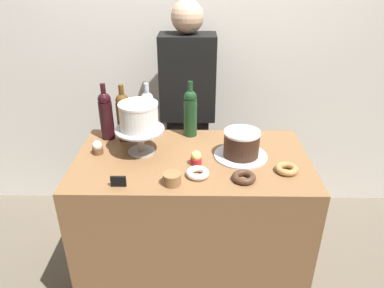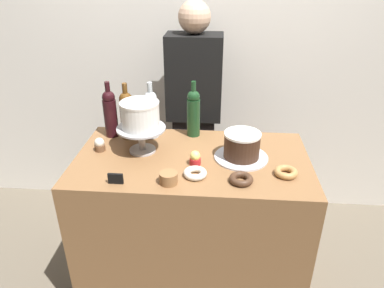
{
  "view_description": "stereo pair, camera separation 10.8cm",
  "coord_description": "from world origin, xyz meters",
  "px_view_note": "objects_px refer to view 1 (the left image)",
  "views": [
    {
      "loc": [
        0.02,
        -1.62,
        1.81
      ],
      "look_at": [
        0.0,
        0.0,
        0.97
      ],
      "focal_mm": 33.53,
      "sensor_mm": 36.0,
      "label": 1
    },
    {
      "loc": [
        0.13,
        -1.62,
        1.81
      ],
      "look_at": [
        0.0,
        0.0,
        0.97
      ],
      "focal_mm": 33.53,
      "sensor_mm": 36.0,
      "label": 2
    }
  ],
  "objects_px": {
    "donut_maple": "(287,169)",
    "chocolate_round_cake": "(241,143)",
    "white_layer_cake": "(139,116)",
    "cupcake_lemon": "(196,158)",
    "cake_stand_pedestal": "(140,136)",
    "wine_bottle_dark_red": "(106,115)",
    "price_sign_chalkboard": "(118,181)",
    "wine_bottle_green": "(190,112)",
    "wine_bottle_clear": "(148,114)",
    "cupcake_vanilla": "(97,148)",
    "cookie_stack": "(172,179)",
    "donut_sugar": "(198,173)",
    "donut_chocolate": "(244,177)",
    "barista_figure": "(188,118)",
    "wine_bottle_amber": "(124,116)"
  },
  "relations": [
    {
      "from": "donut_maple",
      "to": "chocolate_round_cake",
      "type": "bearing_deg",
      "value": 144.27
    },
    {
      "from": "white_layer_cake",
      "to": "cupcake_lemon",
      "type": "height_order",
      "value": "white_layer_cake"
    },
    {
      "from": "cake_stand_pedestal",
      "to": "white_layer_cake",
      "type": "xyz_separation_m",
      "value": [
        0.0,
        0.0,
        0.11
      ]
    },
    {
      "from": "wine_bottle_dark_red",
      "to": "price_sign_chalkboard",
      "type": "xyz_separation_m",
      "value": [
        0.16,
        -0.5,
        -0.12
      ]
    },
    {
      "from": "cupcake_lemon",
      "to": "wine_bottle_green",
      "type": "bearing_deg",
      "value": 95.84
    },
    {
      "from": "wine_bottle_dark_red",
      "to": "donut_maple",
      "type": "bearing_deg",
      "value": -20.85
    },
    {
      "from": "white_layer_cake",
      "to": "wine_bottle_clear",
      "type": "xyz_separation_m",
      "value": [
        0.02,
        0.18,
        -0.07
      ]
    },
    {
      "from": "cupcake_vanilla",
      "to": "cookie_stack",
      "type": "distance_m",
      "value": 0.5
    },
    {
      "from": "donut_sugar",
      "to": "chocolate_round_cake",
      "type": "bearing_deg",
      "value": 40.36
    },
    {
      "from": "price_sign_chalkboard",
      "to": "donut_chocolate",
      "type": "bearing_deg",
      "value": 5.77
    },
    {
      "from": "chocolate_round_cake",
      "to": "cupcake_lemon",
      "type": "relative_size",
      "value": 2.51
    },
    {
      "from": "chocolate_round_cake",
      "to": "donut_chocolate",
      "type": "distance_m",
      "value": 0.23
    },
    {
      "from": "wine_bottle_green",
      "to": "donut_maple",
      "type": "distance_m",
      "value": 0.64
    },
    {
      "from": "chocolate_round_cake",
      "to": "cookie_stack",
      "type": "relative_size",
      "value": 2.22
    },
    {
      "from": "cupcake_vanilla",
      "to": "price_sign_chalkboard",
      "type": "xyz_separation_m",
      "value": [
        0.17,
        -0.31,
        -0.01
      ]
    },
    {
      "from": "wine_bottle_green",
      "to": "price_sign_chalkboard",
      "type": "bearing_deg",
      "value": -120.38
    },
    {
      "from": "wine_bottle_clear",
      "to": "donut_sugar",
      "type": "xyz_separation_m",
      "value": [
        0.28,
        -0.41,
        -0.13
      ]
    },
    {
      "from": "wine_bottle_green",
      "to": "wine_bottle_dark_red",
      "type": "xyz_separation_m",
      "value": [
        -0.47,
        -0.05,
        0.0
      ]
    },
    {
      "from": "cake_stand_pedestal",
      "to": "cookie_stack",
      "type": "relative_size",
      "value": 3.06
    },
    {
      "from": "cupcake_lemon",
      "to": "donut_chocolate",
      "type": "height_order",
      "value": "cupcake_lemon"
    },
    {
      "from": "wine_bottle_dark_red",
      "to": "barista_figure",
      "type": "height_order",
      "value": "barista_figure"
    },
    {
      "from": "price_sign_chalkboard",
      "to": "wine_bottle_clear",
      "type": "bearing_deg",
      "value": 80.99
    },
    {
      "from": "donut_chocolate",
      "to": "donut_sugar",
      "type": "height_order",
      "value": "same"
    },
    {
      "from": "cookie_stack",
      "to": "wine_bottle_green",
      "type": "bearing_deg",
      "value": 81.76
    },
    {
      "from": "wine_bottle_clear",
      "to": "donut_sugar",
      "type": "height_order",
      "value": "wine_bottle_clear"
    },
    {
      "from": "wine_bottle_green",
      "to": "donut_sugar",
      "type": "relative_size",
      "value": 2.91
    },
    {
      "from": "white_layer_cake",
      "to": "cupcake_lemon",
      "type": "relative_size",
      "value": 2.7
    },
    {
      "from": "donut_sugar",
      "to": "wine_bottle_green",
      "type": "bearing_deg",
      "value": 95.41
    },
    {
      "from": "cupcake_vanilla",
      "to": "price_sign_chalkboard",
      "type": "distance_m",
      "value": 0.35
    },
    {
      "from": "cake_stand_pedestal",
      "to": "barista_figure",
      "type": "relative_size",
      "value": 0.16
    },
    {
      "from": "white_layer_cake",
      "to": "donut_chocolate",
      "type": "bearing_deg",
      "value": -27.02
    },
    {
      "from": "wine_bottle_amber",
      "to": "cupcake_vanilla",
      "type": "bearing_deg",
      "value": -124.33
    },
    {
      "from": "cupcake_lemon",
      "to": "barista_figure",
      "type": "height_order",
      "value": "barista_figure"
    },
    {
      "from": "chocolate_round_cake",
      "to": "donut_sugar",
      "type": "xyz_separation_m",
      "value": [
        -0.23,
        -0.19,
        -0.06
      ]
    },
    {
      "from": "white_layer_cake",
      "to": "donut_sugar",
      "type": "height_order",
      "value": "white_layer_cake"
    },
    {
      "from": "chocolate_round_cake",
      "to": "cookie_stack",
      "type": "bearing_deg",
      "value": -142.74
    },
    {
      "from": "donut_chocolate",
      "to": "cupcake_lemon",
      "type": "bearing_deg",
      "value": 147.19
    },
    {
      "from": "wine_bottle_dark_red",
      "to": "cookie_stack",
      "type": "xyz_separation_m",
      "value": [
        0.4,
        -0.47,
        -0.12
      ]
    },
    {
      "from": "wine_bottle_dark_red",
      "to": "cupcake_vanilla",
      "type": "bearing_deg",
      "value": -94.6
    },
    {
      "from": "donut_sugar",
      "to": "cupcake_vanilla",
      "type": "bearing_deg",
      "value": 157.87
    },
    {
      "from": "cake_stand_pedestal",
      "to": "donut_sugar",
      "type": "height_order",
      "value": "cake_stand_pedestal"
    },
    {
      "from": "wine_bottle_green",
      "to": "donut_maple",
      "type": "height_order",
      "value": "wine_bottle_green"
    },
    {
      "from": "chocolate_round_cake",
      "to": "donut_sugar",
      "type": "bearing_deg",
      "value": -139.64
    },
    {
      "from": "cookie_stack",
      "to": "price_sign_chalkboard",
      "type": "distance_m",
      "value": 0.24
    },
    {
      "from": "wine_bottle_amber",
      "to": "barista_figure",
      "type": "height_order",
      "value": "barista_figure"
    },
    {
      "from": "wine_bottle_green",
      "to": "donut_maple",
      "type": "xyz_separation_m",
      "value": [
        0.47,
        -0.41,
        -0.13
      ]
    },
    {
      "from": "wine_bottle_amber",
      "to": "donut_sugar",
      "type": "bearing_deg",
      "value": -43.09
    },
    {
      "from": "wine_bottle_clear",
      "to": "cookie_stack",
      "type": "relative_size",
      "value": 3.87
    },
    {
      "from": "white_layer_cake",
      "to": "wine_bottle_amber",
      "type": "distance_m",
      "value": 0.2
    },
    {
      "from": "chocolate_round_cake",
      "to": "price_sign_chalkboard",
      "type": "relative_size",
      "value": 2.67
    }
  ]
}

